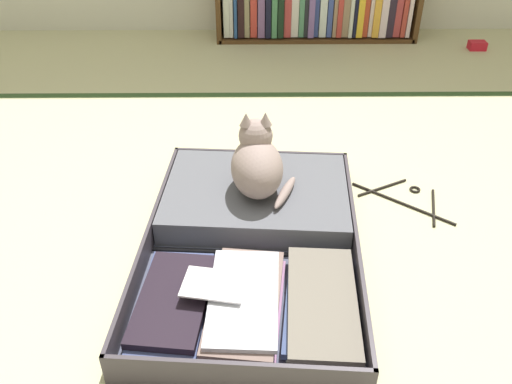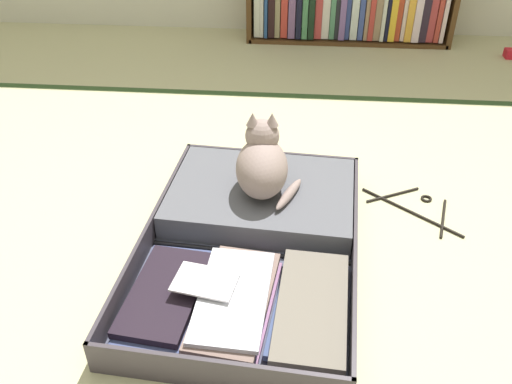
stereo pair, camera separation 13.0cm
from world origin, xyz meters
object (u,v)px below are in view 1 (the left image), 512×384
Objects in this scene: black_cat at (257,163)px; small_red_pouch at (477,45)px; open_suitcase at (254,233)px; clothes_hanger at (406,198)px.

black_cat reaches higher than small_red_pouch.
black_cat is at bearing 86.03° from open_suitcase.
open_suitcase is at bearing -127.29° from small_red_pouch.
clothes_hanger is (0.56, 0.07, -0.20)m from black_cat.
open_suitcase reaches higher than small_red_pouch.
clothes_hanger is (0.57, 0.25, -0.04)m from open_suitcase.
black_cat is (0.01, 0.17, 0.16)m from open_suitcase.
open_suitcase is at bearing -93.97° from black_cat.
open_suitcase is 3.81× the size of black_cat.
small_red_pouch reaches higher than clothes_hanger.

